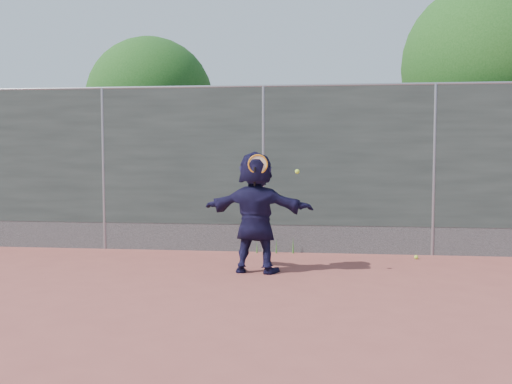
# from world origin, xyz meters

# --- Properties ---
(ground) EXTENTS (80.00, 80.00, 0.00)m
(ground) POSITION_xyz_m (0.00, 0.00, 0.00)
(ground) COLOR #9E4C42
(ground) RESTS_ON ground
(player) EXTENTS (1.75, 0.77, 1.83)m
(player) POSITION_xyz_m (0.07, 1.73, 0.91)
(player) COLOR #161334
(player) RESTS_ON ground
(ball_ground) EXTENTS (0.07, 0.07, 0.07)m
(ball_ground) POSITION_xyz_m (2.66, 3.08, 0.03)
(ball_ground) COLOR #B7E633
(ball_ground) RESTS_ON ground
(fence) EXTENTS (20.00, 0.06, 3.03)m
(fence) POSITION_xyz_m (-0.00, 3.50, 1.58)
(fence) COLOR #38423D
(fence) RESTS_ON ground
(swing_action) EXTENTS (0.76, 0.15, 0.51)m
(swing_action) POSITION_xyz_m (0.18, 1.53, 1.61)
(swing_action) COLOR orange
(swing_action) RESTS_ON ground
(tree_right) EXTENTS (3.78, 3.60, 5.39)m
(tree_right) POSITION_xyz_m (4.68, 5.75, 3.49)
(tree_right) COLOR #382314
(tree_right) RESTS_ON ground
(tree_left) EXTENTS (3.15, 3.00, 4.53)m
(tree_left) POSITION_xyz_m (-2.85, 6.55, 2.94)
(tree_left) COLOR #382314
(tree_left) RESTS_ON ground
(weed_clump) EXTENTS (0.68, 0.07, 0.30)m
(weed_clump) POSITION_xyz_m (0.29, 3.38, 0.13)
(weed_clump) COLOR #387226
(weed_clump) RESTS_ON ground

